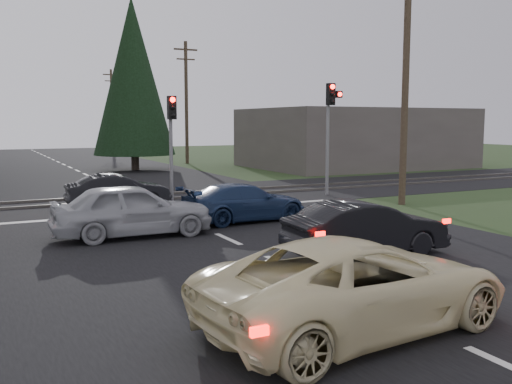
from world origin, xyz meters
TOP-DOWN VIEW (x-y plane):
  - ground at (0.00, 0.00)m, footprint 120.00×120.00m
  - road at (0.00, 10.00)m, footprint 14.00×100.00m
  - rail_corridor at (0.00, 12.00)m, footprint 120.00×8.00m
  - stop_line at (0.00, 8.20)m, footprint 13.00×0.35m
  - rail_near at (0.00, 11.20)m, footprint 120.00×0.12m
  - rail_far at (0.00, 12.80)m, footprint 120.00×0.12m
  - traffic_signal_right at (7.55, 9.47)m, footprint 0.68×0.48m
  - traffic_signal_center at (1.00, 10.68)m, footprint 0.32×0.48m
  - utility_pole_near at (8.50, 6.00)m, footprint 1.80×0.26m
  - utility_pole_mid at (8.50, 30.00)m, footprint 1.80×0.26m
  - utility_pole_far at (8.50, 55.00)m, footprint 1.80×0.26m
  - conifer_tree at (3.50, 26.00)m, footprint 5.20×5.20m
  - building_right at (18.00, 22.00)m, footprint 14.00×10.00m
  - cream_coupe at (-0.95, -3.94)m, footprint 5.20×2.80m
  - dark_hatchback at (2.13, -0.13)m, footprint 3.95×1.58m
  - silver_car at (-2.17, 4.52)m, footprint 4.33×1.83m
  - blue_sedan at (1.58, 5.33)m, footprint 4.18×1.93m
  - dark_car_far at (-1.30, 9.96)m, footprint 3.74×1.43m

SIDE VIEW (x-z plane):
  - ground at x=0.00m, z-range 0.00..0.00m
  - road at x=0.00m, z-range 0.00..0.01m
  - rail_corridor at x=0.00m, z-range 0.00..0.01m
  - stop_line at x=0.00m, z-range 0.01..0.01m
  - rail_near at x=0.00m, z-range 0.00..0.10m
  - rail_far at x=0.00m, z-range 0.00..0.10m
  - blue_sedan at x=1.58m, z-range 0.00..1.18m
  - dark_car_far at x=-1.30m, z-range 0.00..1.22m
  - dark_hatchback at x=2.13m, z-range 0.00..1.28m
  - cream_coupe at x=-0.95m, z-range 0.00..1.39m
  - silver_car at x=-2.17m, z-range 0.00..1.46m
  - building_right at x=18.00m, z-range 0.00..4.00m
  - traffic_signal_center at x=1.00m, z-range 0.76..4.86m
  - traffic_signal_right at x=7.55m, z-range 0.96..5.66m
  - utility_pole_near at x=8.50m, z-range 0.23..9.23m
  - utility_pole_mid at x=8.50m, z-range 0.23..9.23m
  - utility_pole_far at x=8.50m, z-range 0.23..9.23m
  - conifer_tree at x=3.50m, z-range 0.49..11.49m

